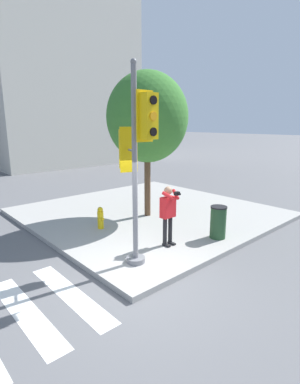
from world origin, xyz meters
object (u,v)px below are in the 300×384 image
traffic_signal_pole (136,155)px  fire_hydrant (101,218)px  person_photographer (168,210)px  trash_bin (218,222)px  street_tree (147,118)px

traffic_signal_pole → fire_hydrant: bearing=76.1°
person_photographer → trash_bin: 1.60m
person_photographer → trash_bin: size_ratio=1.73×
traffic_signal_pole → fire_hydrant: 3.38m
fire_hydrant → trash_bin: 3.53m
street_tree → trash_bin: street_tree is taller
traffic_signal_pole → street_tree: 3.74m
street_tree → trash_bin: size_ratio=5.24×
traffic_signal_pole → street_tree: (2.60, 2.55, 0.83)m
traffic_signal_pole → street_tree: bearing=44.5°
street_tree → trash_bin: (0.06, -2.93, -2.89)m
fire_hydrant → trash_bin: size_ratio=0.74×
person_photographer → trash_bin: person_photographer is taller
fire_hydrant → street_tree: bearing=1.3°
traffic_signal_pole → person_photographer: 2.01m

